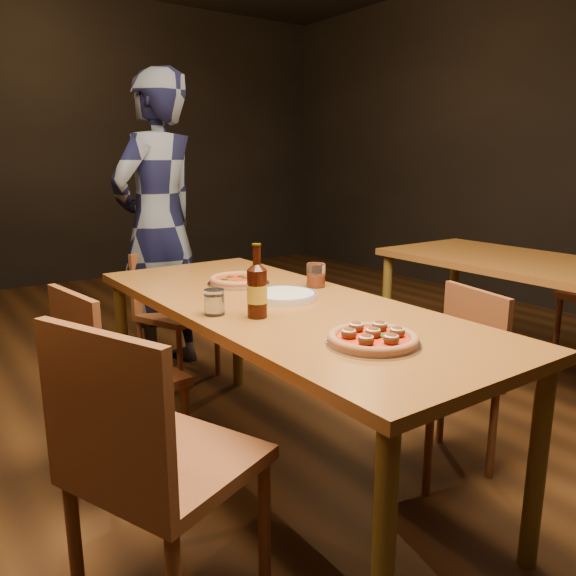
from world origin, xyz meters
TOP-DOWN VIEW (x-y plane):
  - ground at (0.00, 0.00)m, footprint 9.00×9.00m
  - room_shell at (0.00, 0.00)m, footprint 9.00×9.00m
  - table_main at (0.00, 0.00)m, footprint 0.80×2.00m
  - table_right at (1.70, -0.20)m, footprint 0.80×2.00m
  - chair_main_nw at (-0.68, -0.43)m, footprint 0.58×0.58m
  - chair_main_sw at (-0.53, 0.37)m, footprint 0.46×0.46m
  - chair_main_e at (0.56, -0.35)m, footprint 0.45×0.45m
  - chair_end at (0.10, 1.23)m, footprint 0.49×0.49m
  - pizza_meatball at (-0.06, -0.59)m, footprint 0.30×0.30m
  - pizza_margherita at (0.04, 0.40)m, footprint 0.28×0.28m
  - plate_stack at (0.05, 0.04)m, footprint 0.27×0.27m
  - beer_bottle at (-0.19, -0.12)m, footprint 0.07×0.07m
  - water_glass at (-0.30, -0.00)m, footprint 0.08×0.08m
  - amber_glass at (0.30, 0.15)m, footprint 0.08×0.08m
  - diner at (0.10, 1.45)m, footprint 0.79×0.67m

SIDE VIEW (x-z plane):
  - ground at x=0.00m, z-range 0.00..0.00m
  - chair_end at x=0.10m, z-range 0.00..0.81m
  - chair_main_e at x=0.56m, z-range 0.00..0.81m
  - chair_main_sw at x=-0.53m, z-range 0.00..0.86m
  - chair_main_nw at x=-0.68m, z-range 0.00..0.96m
  - table_main at x=0.00m, z-range 0.30..1.05m
  - table_right at x=1.70m, z-range 0.30..1.05m
  - plate_stack at x=0.05m, z-range 0.75..0.78m
  - pizza_margherita at x=0.04m, z-range 0.75..0.79m
  - pizza_meatball at x=-0.06m, z-range 0.74..0.80m
  - water_glass at x=-0.30m, z-range 0.75..0.84m
  - amber_glass at x=0.30m, z-range 0.75..0.86m
  - beer_bottle at x=-0.19m, z-range 0.71..0.98m
  - diner at x=0.10m, z-range 0.00..1.83m
  - room_shell at x=0.00m, z-range -2.64..6.36m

